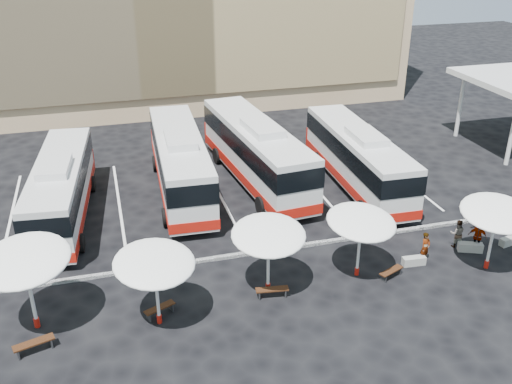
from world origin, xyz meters
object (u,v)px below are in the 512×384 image
object	(u,v)px
wood_bench_3	(391,272)
passenger_0	(425,247)
sunshade_2	(269,235)
conc_bench_2	(509,241)
bus_1	(180,161)
sunshade_4	(497,213)
sunshade_1	(154,264)
passenger_3	(480,214)
wood_bench_1	(160,309)
wood_bench_0	(34,344)
sunshade_0	(24,261)
conc_bench_0	(414,261)
bus_2	(256,150)
bus_3	(357,157)
sunshade_3	(361,222)
conc_bench_1	(470,247)
passenger_2	(477,236)
passenger_1	(458,234)
bus_0	(61,187)
wood_bench_2	(272,291)

from	to	relation	value
wood_bench_3	passenger_0	distance (m)	2.46
sunshade_2	conc_bench_2	world-z (taller)	sunshade_2
bus_1	sunshade_4	xyz separation A→B (m)	(12.80, -12.52, 0.92)
sunshade_1	passenger_3	size ratio (longest dim) A/B	2.42
wood_bench_1	wood_bench_0	bearing A→B (deg)	-169.01
sunshade_0	sunshade_2	size ratio (longest dim) A/B	1.24
wood_bench_0	conc_bench_0	xyz separation A→B (m)	(17.36, 1.55, -0.15)
bus_2	bus_3	bearing A→B (deg)	-27.29
sunshade_3	passenger_0	world-z (taller)	sunshade_3
conc_bench_1	passenger_2	xyz separation A→B (m)	(0.35, 0.05, 0.55)
sunshade_0	sunshade_3	size ratio (longest dim) A/B	1.17
passenger_3	passenger_1	bearing A→B (deg)	14.68
bus_0	sunshade_1	xyz separation A→B (m)	(3.93, -10.75, 1.01)
sunshade_3	wood_bench_0	bearing A→B (deg)	-173.95
bus_2	passenger_1	distance (m)	13.20
conc_bench_1	wood_bench_0	bearing A→B (deg)	-174.75
wood_bench_2	wood_bench_3	xyz separation A→B (m)	(5.82, -0.05, -0.03)
bus_0	wood_bench_2	distance (m)	13.77
wood_bench_0	conc_bench_0	world-z (taller)	wood_bench_0
wood_bench_2	sunshade_2	bearing A→B (deg)	93.63
sunshade_0	sunshade_3	xyz separation A→B (m)	(14.33, -0.06, -0.38)
bus_0	sunshade_4	bearing A→B (deg)	-23.33
sunshade_2	passenger_1	xyz separation A→B (m)	(10.42, 1.06, -2.14)
sunshade_3	passenger_1	xyz separation A→B (m)	(6.00, 0.96, -2.07)
sunshade_3	bus_0	bearing A→B (deg)	144.02
bus_0	sunshade_0	xyz separation A→B (m)	(-0.97, -9.64, 1.31)
bus_2	passenger_0	distance (m)	12.66
sunshade_1	sunshade_4	distance (m)	15.71
bus_3	passenger_0	size ratio (longest dim) A/B	7.84
bus_1	passenger_2	distance (m)	17.26
passenger_0	conc_bench_0	bearing A→B (deg)	174.34
wood_bench_1	sunshade_1	bearing A→B (deg)	-100.04
bus_3	conc_bench_0	world-z (taller)	bus_3
bus_2	bus_3	size ratio (longest dim) A/B	1.09
sunshade_2	wood_bench_1	xyz separation A→B (m)	(-4.93, -0.45, -2.58)
wood_bench_3	conc_bench_1	bearing A→B (deg)	11.95
conc_bench_0	passenger_2	size ratio (longest dim) A/B	0.73
passenger_1	sunshade_4	bearing A→B (deg)	122.57
conc_bench_0	sunshade_1	bearing A→B (deg)	-175.04
sunshade_4	passenger_2	distance (m)	2.77
sunshade_1	conc_bench_0	bearing A→B (deg)	4.96
sunshade_4	passenger_1	world-z (taller)	sunshade_4
bus_0	wood_bench_0	size ratio (longest dim) A/B	7.44
sunshade_2	conc_bench_1	xyz separation A→B (m)	(10.85, 0.49, -2.67)
sunshade_1	sunshade_3	distance (m)	9.50
sunshade_1	bus_1	bearing A→B (deg)	76.79
bus_1	wood_bench_1	bearing A→B (deg)	-100.71
bus_3	wood_bench_3	xyz separation A→B (m)	(-2.74, -9.92, -1.66)
sunshade_1	sunshade_4	world-z (taller)	sunshade_4
sunshade_3	sunshade_1	bearing A→B (deg)	-173.67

